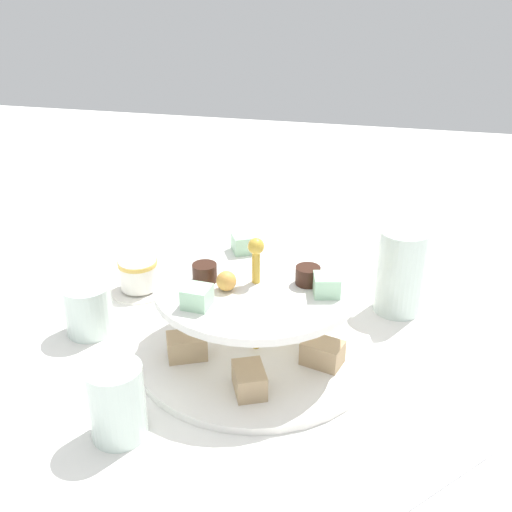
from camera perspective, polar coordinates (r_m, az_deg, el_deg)
name	(u,v)px	position (r m, az deg, el deg)	size (l,w,h in m)	color
ground_plane	(256,353)	(0.81, 0.00, -8.95)	(2.40, 2.40, 0.00)	white
tiered_serving_stand	(256,323)	(0.78, 0.01, -6.20)	(0.30, 0.30, 0.16)	white
water_glass_tall_right	(401,271)	(0.89, 13.19, -1.39)	(0.07, 0.07, 0.12)	silver
water_glass_short_left	(87,311)	(0.86, -15.33, -4.91)	(0.06, 0.06, 0.07)	silver
teacup_with_saucer	(139,276)	(0.95, -10.77, -1.85)	(0.09, 0.09, 0.05)	white
butter_knife_left	(435,485)	(0.66, 16.15, -19.61)	(0.17, 0.01, 0.00)	silver
butter_knife_right	(252,256)	(1.05, -0.35, 0.02)	(0.17, 0.01, 0.00)	silver
water_glass_mid_back	(117,402)	(0.68, -12.73, -12.98)	(0.06, 0.06, 0.09)	silver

